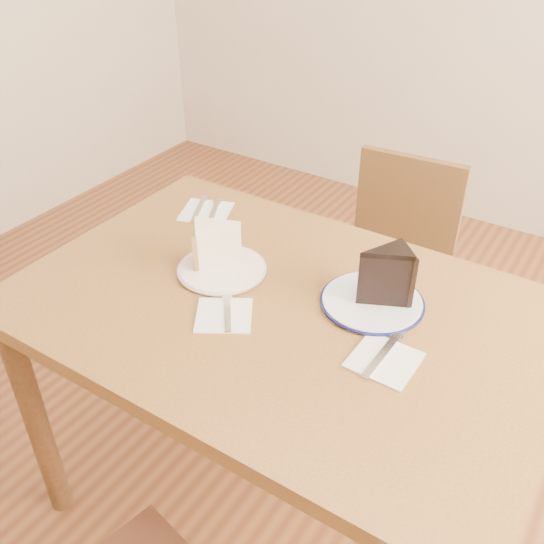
# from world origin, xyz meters

# --- Properties ---
(ground) EXTENTS (4.00, 4.00, 0.00)m
(ground) POSITION_xyz_m (0.00, 0.00, 0.00)
(ground) COLOR #492513
(ground) RESTS_ON ground
(table) EXTENTS (1.20, 0.80, 0.75)m
(table) POSITION_xyz_m (0.00, 0.00, 0.65)
(table) COLOR #4B2F14
(table) RESTS_ON ground
(chair_far) EXTENTS (0.43, 0.43, 0.82)m
(chair_far) POSITION_xyz_m (0.01, 0.65, 0.45)
(chair_far) COLOR #352110
(chair_far) RESTS_ON ground
(plate_cream) EXTENTS (0.21, 0.21, 0.01)m
(plate_cream) POSITION_xyz_m (-0.19, 0.03, 0.76)
(plate_cream) COLOR white
(plate_cream) RESTS_ON table
(plate_navy) EXTENTS (0.22, 0.22, 0.01)m
(plate_navy) POSITION_xyz_m (0.17, 0.11, 0.76)
(plate_navy) COLOR white
(plate_navy) RESTS_ON table
(carrot_cake) EXTENTS (0.13, 0.13, 0.10)m
(carrot_cake) POSITION_xyz_m (-0.21, 0.05, 0.81)
(carrot_cake) COLOR beige
(carrot_cake) RESTS_ON plate_cream
(chocolate_cake) EXTENTS (0.13, 0.13, 0.12)m
(chocolate_cake) POSITION_xyz_m (0.19, 0.12, 0.82)
(chocolate_cake) COLOR black
(chocolate_cake) RESTS_ON plate_navy
(napkin_cream) EXTENTS (0.17, 0.17, 0.00)m
(napkin_cream) POSITION_xyz_m (-0.08, -0.10, 0.75)
(napkin_cream) COLOR white
(napkin_cream) RESTS_ON table
(napkin_navy) EXTENTS (0.13, 0.13, 0.00)m
(napkin_navy) POSITION_xyz_m (0.27, -0.04, 0.75)
(napkin_navy) COLOR white
(napkin_navy) RESTS_ON table
(napkin_spare) EXTENTS (0.17, 0.17, 0.00)m
(napkin_spare) POSITION_xyz_m (-0.40, 0.24, 0.75)
(napkin_spare) COLOR white
(napkin_spare) RESTS_ON table
(fork_cream) EXTENTS (0.10, 0.12, 0.00)m
(fork_cream) POSITION_xyz_m (-0.08, -0.09, 0.76)
(fork_cream) COLOR silver
(fork_cream) RESTS_ON napkin_cream
(knife_navy) EXTENTS (0.02, 0.17, 0.00)m
(knife_navy) POSITION_xyz_m (0.27, -0.03, 0.76)
(knife_navy) COLOR silver
(knife_navy) RESTS_ON napkin_navy
(fork_spare) EXTENTS (0.08, 0.13, 0.00)m
(fork_spare) POSITION_xyz_m (-0.38, 0.25, 0.76)
(fork_spare) COLOR silver
(fork_spare) RESTS_ON napkin_spare
(knife_spare) EXTENTS (0.08, 0.15, 0.00)m
(knife_spare) POSITION_xyz_m (-0.42, 0.24, 0.76)
(knife_spare) COLOR silver
(knife_spare) RESTS_ON napkin_spare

